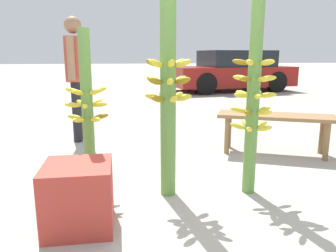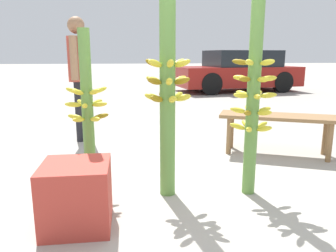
% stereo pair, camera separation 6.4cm
% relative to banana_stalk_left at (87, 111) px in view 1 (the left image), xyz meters
% --- Properties ---
extents(ground_plane, '(80.00, 80.00, 0.00)m').
position_rel_banana_stalk_left_xyz_m(ground_plane, '(0.66, -0.53, -0.72)').
color(ground_plane, '#9E998E').
extents(banana_stalk_left, '(0.37, 0.37, 1.40)m').
position_rel_banana_stalk_left_xyz_m(banana_stalk_left, '(0.00, 0.00, 0.00)').
color(banana_stalk_left, '#5B8C3D').
rests_on(banana_stalk_left, ground_plane).
extents(banana_stalk_center, '(0.40, 0.40, 1.72)m').
position_rel_banana_stalk_left_xyz_m(banana_stalk_center, '(0.67, -0.18, 0.17)').
color(banana_stalk_center, '#5B8C3D').
rests_on(banana_stalk_center, ground_plane).
extents(banana_stalk_right, '(0.38, 0.38, 1.62)m').
position_rel_banana_stalk_left_xyz_m(banana_stalk_right, '(1.38, -0.25, 0.11)').
color(banana_stalk_right, '#5B8C3D').
rests_on(banana_stalk_right, ground_plane).
extents(vendor_person, '(0.23, 0.62, 1.68)m').
position_rel_banana_stalk_left_xyz_m(vendor_person, '(-0.31, 1.82, 0.29)').
color(vendor_person, black).
rests_on(vendor_person, ground_plane).
extents(market_bench, '(1.41, 0.91, 0.48)m').
position_rel_banana_stalk_left_xyz_m(market_bench, '(2.12, 0.80, -0.31)').
color(market_bench, olive).
rests_on(market_bench, ground_plane).
extents(parked_car, '(4.10, 2.23, 1.31)m').
position_rel_banana_stalk_left_xyz_m(parked_car, '(3.96, 7.60, -0.08)').
color(parked_car, maroon).
rests_on(parked_car, ground_plane).
extents(produce_crate, '(0.46, 0.46, 0.46)m').
position_rel_banana_stalk_left_xyz_m(produce_crate, '(-0.03, -0.65, -0.49)').
color(produce_crate, '#B2382D').
rests_on(produce_crate, ground_plane).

